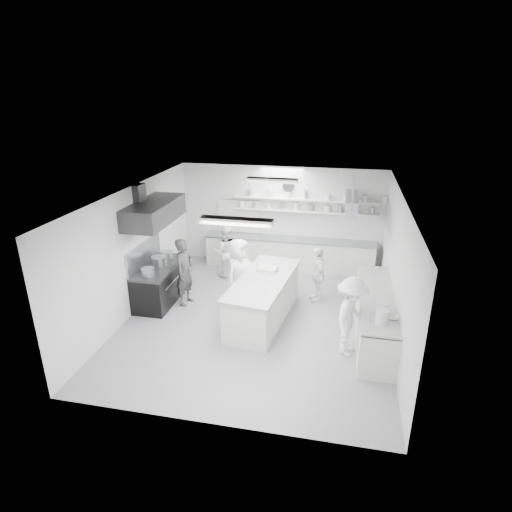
% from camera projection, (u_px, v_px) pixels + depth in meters
% --- Properties ---
extents(floor, '(6.00, 7.00, 0.02)m').
position_uv_depth(floor, '(257.00, 319.00, 10.16)').
color(floor, gray).
rests_on(floor, ground).
extents(ceiling, '(6.00, 7.00, 0.02)m').
position_uv_depth(ceiling, '(258.00, 194.00, 9.05)').
color(ceiling, silver).
rests_on(ceiling, wall_back).
extents(wall_back, '(6.00, 0.04, 3.00)m').
position_uv_depth(wall_back, '(281.00, 217.00, 12.79)').
color(wall_back, beige).
rests_on(wall_back, floor).
extents(wall_front, '(6.00, 0.04, 3.00)m').
position_uv_depth(wall_front, '(210.00, 345.00, 6.42)').
color(wall_front, beige).
rests_on(wall_front, floor).
extents(wall_left, '(0.04, 7.00, 3.00)m').
position_uv_depth(wall_left, '(134.00, 250.00, 10.18)').
color(wall_left, beige).
rests_on(wall_left, floor).
extents(wall_right, '(0.04, 7.00, 3.00)m').
position_uv_depth(wall_right, '(397.00, 271.00, 9.03)').
color(wall_right, beige).
rests_on(wall_right, floor).
extents(stove, '(0.80, 1.80, 0.90)m').
position_uv_depth(stove, '(160.00, 284.00, 10.85)').
color(stove, black).
rests_on(stove, floor).
extents(exhaust_hood, '(0.85, 2.00, 0.50)m').
position_uv_depth(exhaust_hood, '(154.00, 212.00, 10.15)').
color(exhaust_hood, '#303031').
rests_on(exhaust_hood, wall_left).
extents(back_counter, '(5.00, 0.60, 0.92)m').
position_uv_depth(back_counter, '(289.00, 254.00, 12.84)').
color(back_counter, silver).
rests_on(back_counter, floor).
extents(shelf_lower, '(4.20, 0.26, 0.04)m').
position_uv_depth(shelf_lower, '(305.00, 211.00, 12.44)').
color(shelf_lower, silver).
rests_on(shelf_lower, wall_back).
extents(shelf_upper, '(4.20, 0.26, 0.04)m').
position_uv_depth(shelf_upper, '(305.00, 199.00, 12.31)').
color(shelf_upper, silver).
rests_on(shelf_upper, wall_back).
extents(pass_through_window, '(1.30, 0.04, 1.00)m').
position_uv_depth(pass_through_window, '(239.00, 216.00, 13.04)').
color(pass_through_window, black).
rests_on(pass_through_window, wall_back).
extents(wall_clock, '(0.32, 0.05, 0.32)m').
position_uv_depth(wall_clock, '(289.00, 186.00, 12.36)').
color(wall_clock, silver).
rests_on(wall_clock, wall_back).
extents(right_counter, '(0.74, 3.30, 0.94)m').
position_uv_depth(right_counter, '(375.00, 317.00, 9.29)').
color(right_counter, silver).
rests_on(right_counter, floor).
extents(pot_rack, '(0.30, 1.60, 0.40)m').
position_uv_depth(pot_rack, '(352.00, 203.00, 11.11)').
color(pot_rack, '#969BA0').
rests_on(pot_rack, ceiling).
extents(light_fixture_front, '(1.30, 0.25, 0.10)m').
position_uv_depth(light_fixture_front, '(237.00, 221.00, 7.43)').
color(light_fixture_front, silver).
rests_on(light_fixture_front, ceiling).
extents(light_fixture_rear, '(1.30, 0.25, 0.10)m').
position_uv_depth(light_fixture_rear, '(272.00, 180.00, 10.71)').
color(light_fixture_rear, silver).
rests_on(light_fixture_rear, ceiling).
extents(prep_island, '(1.32, 2.80, 0.99)m').
position_uv_depth(prep_island, '(263.00, 300.00, 9.97)').
color(prep_island, silver).
rests_on(prep_island, floor).
extents(stove_pot, '(0.38, 0.38, 0.28)m').
position_uv_depth(stove_pot, '(159.00, 262.00, 10.68)').
color(stove_pot, '#969BA0').
rests_on(stove_pot, stove).
extents(cook_stove, '(0.51, 0.69, 1.72)m').
position_uv_depth(cook_stove, '(185.00, 272.00, 10.56)').
color(cook_stove, '#353535').
rests_on(cook_stove, floor).
extents(cook_back, '(0.88, 0.78, 1.52)m').
position_uv_depth(cook_back, '(226.00, 252.00, 12.15)').
color(cook_back, white).
rests_on(cook_back, floor).
extents(cook_island_left, '(0.82, 1.00, 1.75)m').
position_uv_depth(cook_island_left, '(239.00, 273.00, 10.46)').
color(cook_island_left, white).
rests_on(cook_island_left, floor).
extents(cook_island_right, '(0.61, 0.92, 1.46)m').
position_uv_depth(cook_island_right, '(317.00, 274.00, 10.76)').
color(cook_island_right, white).
rests_on(cook_island_right, floor).
extents(cook_right, '(0.89, 1.21, 1.68)m').
position_uv_depth(cook_right, '(351.00, 317.00, 8.54)').
color(cook_right, white).
rests_on(cook_right, floor).
extents(bowl_island_a, '(0.29, 0.29, 0.07)m').
position_uv_depth(bowl_island_a, '(274.00, 270.00, 10.23)').
color(bowl_island_a, '#969BA0').
rests_on(bowl_island_a, prep_island).
extents(bowl_island_b, '(0.25, 0.25, 0.06)m').
position_uv_depth(bowl_island_b, '(266.00, 294.00, 9.09)').
color(bowl_island_b, silver).
rests_on(bowl_island_b, prep_island).
extents(bowl_right, '(0.29, 0.29, 0.07)m').
position_uv_depth(bowl_right, '(391.00, 318.00, 8.24)').
color(bowl_right, silver).
rests_on(bowl_right, right_counter).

